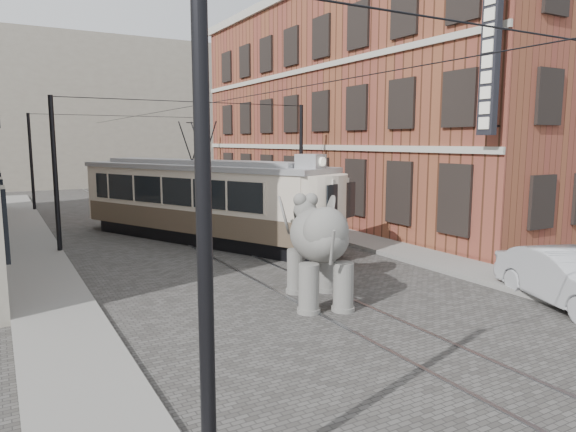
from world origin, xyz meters
TOP-DOWN VIEW (x-y plane):
  - ground at (0.00, 0.00)m, footprint 120.00×120.00m
  - tram_rails at (0.00, 0.00)m, footprint 1.54×80.00m
  - sidewalk_right at (6.00, 0.00)m, footprint 2.00×60.00m
  - sidewalk_left at (-6.50, 0.00)m, footprint 2.00×60.00m
  - brick_building at (11.00, 9.00)m, footprint 8.00×26.00m
  - distant_block at (0.00, 40.00)m, footprint 28.00×10.00m
  - catenary at (-0.20, 5.00)m, footprint 11.00×30.20m
  - tram at (0.03, 5.92)m, footprint 7.83×12.84m
  - elephant at (-0.16, -3.91)m, footprint 3.93×5.17m
  - parked_car at (5.34, -7.49)m, footprint 2.97×4.76m

SIDE VIEW (x-z plane):
  - ground at x=0.00m, z-range 0.00..0.00m
  - tram_rails at x=0.00m, z-range 0.00..0.02m
  - sidewalk_right at x=6.00m, z-range 0.00..0.15m
  - sidewalk_left at x=-6.50m, z-range 0.00..0.15m
  - parked_car at x=5.34m, z-range 0.00..1.48m
  - elephant at x=-0.16m, z-range 0.00..2.81m
  - tram at x=0.03m, z-range 0.00..5.12m
  - catenary at x=-0.20m, z-range 0.00..6.00m
  - brick_building at x=11.00m, z-range 0.00..12.00m
  - distant_block at x=0.00m, z-range 0.00..14.00m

